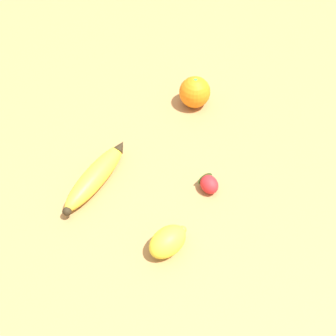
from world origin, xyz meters
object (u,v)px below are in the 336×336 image
(banana, at_px, (96,177))
(strawberry, at_px, (208,183))
(orange, at_px, (195,92))
(lemon, at_px, (168,241))

(banana, height_order, strawberry, banana)
(banana, relative_size, strawberry, 3.76)
(orange, xyz_separation_m, lemon, (-0.28, -0.25, -0.01))
(banana, xyz_separation_m, orange, (0.30, 0.06, 0.01))
(banana, distance_m, strawberry, 0.22)
(strawberry, bearing_deg, orange, -23.10)
(orange, bearing_deg, banana, -168.94)
(banana, xyz_separation_m, lemon, (0.02, -0.20, 0.00))
(banana, bearing_deg, lemon, -106.26)
(orange, height_order, strawberry, orange)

